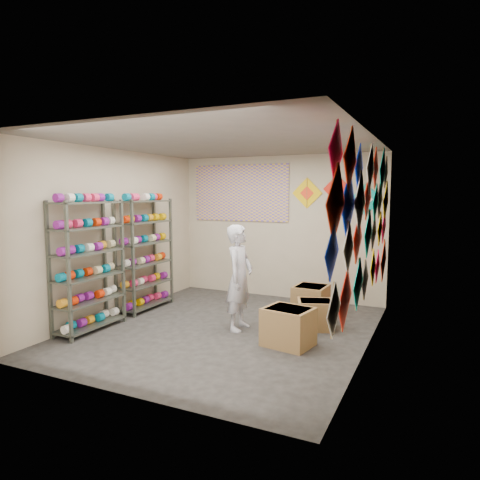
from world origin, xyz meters
The scene contains 12 objects.
ground centered at (0.00, 0.00, 0.00)m, with size 4.50×4.50×0.00m, color black.
room_walls centered at (0.00, 0.00, 1.64)m, with size 4.50×4.50×4.50m.
shelf_rack_front centered at (-1.78, -0.85, 0.95)m, with size 0.40×1.10×1.90m, color #4C5147.
shelf_rack_back centered at (-1.78, 0.45, 0.95)m, with size 0.40×1.10×1.90m, color #4C5147.
string_spools centered at (-1.78, -0.20, 1.05)m, with size 0.12×2.36×0.12m.
kite_wall_display centered at (1.98, -0.02, 1.67)m, with size 0.06×4.27×2.11m.
back_wall_kites centered at (1.07, 2.24, 1.98)m, with size 1.61×0.02×0.71m.
poster centered at (-0.80, 2.23, 2.00)m, with size 2.00×0.01×1.10m, color #644CA5.
shopkeeper centered at (0.18, 0.11, 0.77)m, with size 0.39×0.58×1.54m, color silver.
carton_a centered at (1.05, -0.23, 0.25)m, with size 0.60×0.50×0.50m, color olive.
carton_b centered at (1.18, 0.61, 0.21)m, with size 0.52×0.42×0.42m, color olive.
carton_c centered at (0.93, 1.28, 0.24)m, with size 0.51×0.56×0.49m, color olive.
Camera 1 is at (2.79, -5.43, 1.99)m, focal length 32.00 mm.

